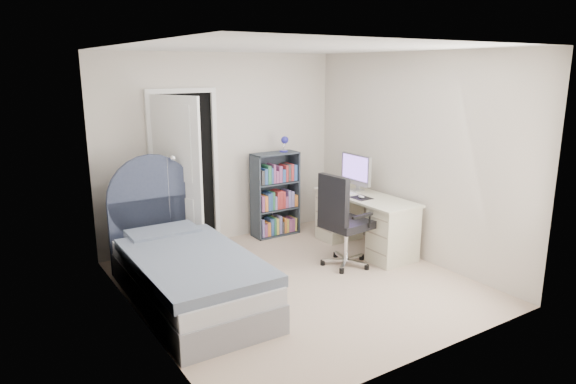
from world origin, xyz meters
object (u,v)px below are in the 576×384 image
nightstand (154,228)px  bookcase (276,197)px  bed (186,270)px  desk (364,220)px  floor_lamp (172,221)px  office_chair (341,217)px

nightstand → bookcase: 1.78m
bed → bookcase: (1.86, 1.28, 0.24)m
bookcase → desk: bearing=-60.1°
bed → desk: (2.51, 0.15, 0.09)m
bed → desk: 2.51m
nightstand → floor_lamp: bearing=-58.9°
office_chair → floor_lamp: bearing=145.3°
floor_lamp → desk: 2.43m
floor_lamp → desk: bearing=-19.7°
bed → floor_lamp: bearing=76.7°
desk → office_chair: bearing=-153.5°
nightstand → desk: bearing=-23.6°
nightstand → office_chair: size_ratio=0.56×
desk → office_chair: desk is taller
floor_lamp → bookcase: (1.63, 0.32, 0.00)m
nightstand → bookcase: bookcase is taller
nightstand → office_chair: bearing=-37.7°
desk → office_chair: 0.75m
bed → desk: bed is taller
nightstand → bookcase: bearing=2.3°
bed → desk: size_ratio=1.51×
bed → nightstand: 1.21m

